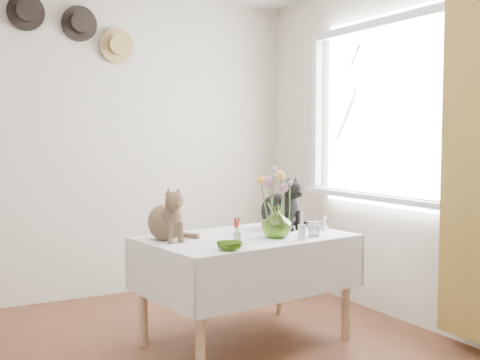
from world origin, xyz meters
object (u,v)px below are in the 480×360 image
black_cat (278,202)px  flower_vase (277,222)px  dining_table (246,262)px  tabby_cat (165,213)px

black_cat → flower_vase: (-0.22, -0.33, -0.08)m
dining_table → black_cat: (0.35, 0.18, 0.35)m
dining_table → flower_vase: (0.13, -0.15, 0.27)m
dining_table → black_cat: 0.53m
tabby_cat → black_cat: (0.85, 0.06, 0.02)m
dining_table → flower_vase: bearing=-47.9°
dining_table → tabby_cat: tabby_cat is taller
tabby_cat → black_cat: black_cat is taller
black_cat → flower_vase: bearing=-139.4°
flower_vase → tabby_cat: bearing=157.6°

